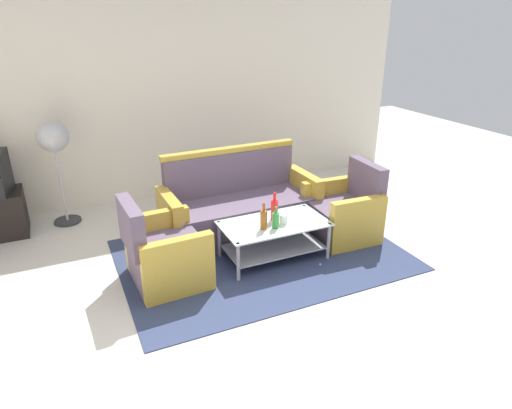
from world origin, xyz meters
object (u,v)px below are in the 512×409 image
at_px(couch, 240,207).
at_px(armchair_right, 344,213).
at_px(bottle_brown, 264,219).
at_px(bottle_green, 276,220).
at_px(pedestal_fan, 54,143).
at_px(armchair_left, 164,254).
at_px(coffee_table, 274,235).
at_px(cup, 284,219).
at_px(bottle_red, 274,209).

height_order(couch, armchair_right, couch).
distance_m(bottle_brown, bottle_green, 0.12).
relative_size(armchair_right, pedestal_fan, 0.67).
xyz_separation_m(armchair_left, bottle_brown, (0.99, -0.12, 0.23)).
bearing_deg(coffee_table, armchair_right, 7.66).
bearing_deg(bottle_green, armchair_left, 172.11).
bearing_deg(bottle_brown, armchair_right, 10.65).
bearing_deg(bottle_green, bottle_brown, 165.08).
bearing_deg(cup, bottle_green, -155.16).
bearing_deg(armchair_right, pedestal_fan, 61.65).
bearing_deg(armchair_left, pedestal_fan, -159.49).
distance_m(armchair_right, bottle_brown, 1.16).
bearing_deg(cup, pedestal_fan, 136.26).
height_order(armchair_right, coffee_table, armchair_right).
xyz_separation_m(coffee_table, bottle_red, (0.04, 0.07, 0.25)).
distance_m(bottle_brown, cup, 0.24).
xyz_separation_m(couch, armchair_left, (-1.06, -0.68, -0.03)).
bearing_deg(pedestal_fan, armchair_left, -66.76).
bearing_deg(coffee_table, bottle_brown, -152.68).
xyz_separation_m(couch, bottle_brown, (-0.07, -0.80, 0.20)).
distance_m(armchair_right, cup, 0.92).
relative_size(coffee_table, pedestal_fan, 0.87).
height_order(couch, armchair_left, couch).
height_order(bottle_green, pedestal_fan, pedestal_fan).
bearing_deg(pedestal_fan, bottle_red, -42.25).
relative_size(bottle_red, bottle_brown, 1.08).
distance_m(coffee_table, cup, 0.21).
bearing_deg(couch, armchair_left, 31.17).
bearing_deg(armchair_left, couch, 119.79).
bearing_deg(coffee_table, armchair_left, 177.94).
bearing_deg(couch, armchair_right, 149.35).
relative_size(armchair_left, armchair_right, 1.00).
height_order(armchair_right, cup, armchair_right).
bearing_deg(armchair_left, bottle_brown, 80.23).
xyz_separation_m(armchair_right, coffee_table, (-0.96, -0.13, -0.02)).
bearing_deg(bottle_red, bottle_green, -113.19).
height_order(armchair_left, bottle_red, armchair_left).
bearing_deg(bottle_red, bottle_brown, -141.80).
relative_size(bottle_green, pedestal_fan, 0.18).
bearing_deg(cup, bottle_red, 106.11).
height_order(couch, pedestal_fan, pedestal_fan).
relative_size(coffee_table, bottle_red, 3.66).
xyz_separation_m(bottle_red, pedestal_fan, (-1.97, 1.79, 0.49)).
xyz_separation_m(bottle_red, bottle_brown, (-0.20, -0.16, -0.01)).
relative_size(couch, pedestal_fan, 1.43).
height_order(couch, coffee_table, couch).
xyz_separation_m(bottle_brown, pedestal_fan, (-1.77, 1.94, 0.50)).
bearing_deg(couch, bottle_green, 91.80).
relative_size(bottle_red, pedestal_fan, 0.24).
relative_size(armchair_right, bottle_red, 2.83).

